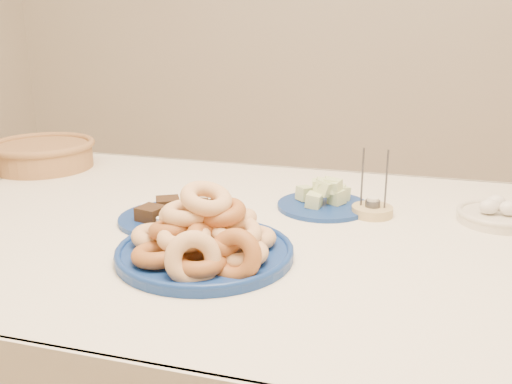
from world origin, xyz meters
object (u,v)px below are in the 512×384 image
dining_table (262,271)px  donut_platter (205,240)px  brownie_plate (172,216)px  melon_plate (325,199)px  wicker_basket (43,153)px  egg_bowl (497,215)px  candle_holder (372,209)px

dining_table → donut_platter: 0.25m
dining_table → brownie_plate: size_ratio=6.21×
melon_plate → brownie_plate: (-0.32, -0.20, -0.01)m
wicker_basket → egg_bowl: bearing=-5.9°
melon_plate → egg_bowl: bearing=0.9°
donut_platter → wicker_basket: size_ratio=1.23×
dining_table → wicker_basket: bearing=158.1°
dining_table → candle_holder: 0.30m
wicker_basket → dining_table: bearing=-21.9°
candle_holder → melon_plate: bearing=167.7°
dining_table → melon_plate: bearing=59.1°
dining_table → wicker_basket: (-0.81, 0.33, 0.15)m
donut_platter → egg_bowl: size_ratio=2.05×
dining_table → egg_bowl: 0.56m
melon_plate → donut_platter: bearing=-114.1°
brownie_plate → wicker_basket: size_ratio=0.75×
donut_platter → brownie_plate: 0.24m
dining_table → donut_platter: donut_platter is taller
brownie_plate → egg_bowl: egg_bowl is taller
dining_table → brownie_plate: 0.25m
donut_platter → melon_plate: 0.42m
brownie_plate → candle_holder: size_ratio=1.69×
donut_platter → brownie_plate: bearing=130.3°
dining_table → melon_plate: 0.25m
melon_plate → egg_bowl: melon_plate is taller
brownie_plate → dining_table: bearing=4.0°
candle_holder → dining_table: bearing=-145.6°
melon_plate → dining_table: bearing=-120.9°
egg_bowl → dining_table: bearing=-159.6°
donut_platter → melon_plate: size_ratio=1.76×
donut_platter → wicker_basket: donut_platter is taller
dining_table → egg_bowl: egg_bowl is taller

